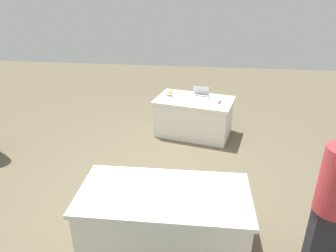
{
  "coord_description": "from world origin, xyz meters",
  "views": [
    {
      "loc": [
        -0.69,
        3.86,
        2.74
      ],
      "look_at": [
        -0.2,
        -0.11,
        0.9
      ],
      "focal_mm": 33.52,
      "sensor_mm": 36.0,
      "label": 1
    }
  ],
  "objects_px": {
    "table_foreground": "(194,117)",
    "person_presenter": "(334,200)",
    "scissors_red": "(220,102)",
    "table_back_left": "(164,219)",
    "yarn_ball": "(169,92)",
    "laptop_silver": "(200,96)"
  },
  "relations": [
    {
      "from": "table_back_left",
      "to": "scissors_red",
      "type": "relative_size",
      "value": 10.21
    },
    {
      "from": "table_foreground",
      "to": "scissors_red",
      "type": "relative_size",
      "value": 8.82
    },
    {
      "from": "person_presenter",
      "to": "laptop_silver",
      "type": "relative_size",
      "value": 4.57
    },
    {
      "from": "person_presenter",
      "to": "laptop_silver",
      "type": "height_order",
      "value": "person_presenter"
    },
    {
      "from": "table_foreground",
      "to": "yarn_ball",
      "type": "relative_size",
      "value": 11.44
    },
    {
      "from": "person_presenter",
      "to": "yarn_ball",
      "type": "relative_size",
      "value": 12.23
    },
    {
      "from": "laptop_silver",
      "to": "yarn_ball",
      "type": "height_order",
      "value": "laptop_silver"
    },
    {
      "from": "table_foreground",
      "to": "laptop_silver",
      "type": "relative_size",
      "value": 4.28
    },
    {
      "from": "table_foreground",
      "to": "person_presenter",
      "type": "xyz_separation_m",
      "value": [
        -1.41,
        3.16,
        0.59
      ]
    },
    {
      "from": "table_back_left",
      "to": "person_presenter",
      "type": "relative_size",
      "value": 1.08
    },
    {
      "from": "table_back_left",
      "to": "yarn_ball",
      "type": "distance_m",
      "value": 3.14
    },
    {
      "from": "person_presenter",
      "to": "scissors_red",
      "type": "relative_size",
      "value": 9.43
    },
    {
      "from": "person_presenter",
      "to": "laptop_silver",
      "type": "distance_m",
      "value": 3.5
    },
    {
      "from": "scissors_red",
      "to": "table_back_left",
      "type": "bearing_deg",
      "value": 1.48
    },
    {
      "from": "table_back_left",
      "to": "yarn_ball",
      "type": "relative_size",
      "value": 13.25
    },
    {
      "from": "table_foreground",
      "to": "scissors_red",
      "type": "xyz_separation_m",
      "value": [
        -0.47,
        0.12,
        0.36
      ]
    },
    {
      "from": "yarn_ball",
      "to": "scissors_red",
      "type": "relative_size",
      "value": 0.77
    },
    {
      "from": "person_presenter",
      "to": "yarn_ball",
      "type": "distance_m",
      "value": 3.82
    },
    {
      "from": "table_foreground",
      "to": "yarn_ball",
      "type": "distance_m",
      "value": 0.67
    },
    {
      "from": "table_back_left",
      "to": "person_presenter",
      "type": "height_order",
      "value": "person_presenter"
    },
    {
      "from": "table_foreground",
      "to": "scissors_red",
      "type": "distance_m",
      "value": 0.61
    },
    {
      "from": "person_presenter",
      "to": "scissors_red",
      "type": "height_order",
      "value": "person_presenter"
    }
  ]
}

